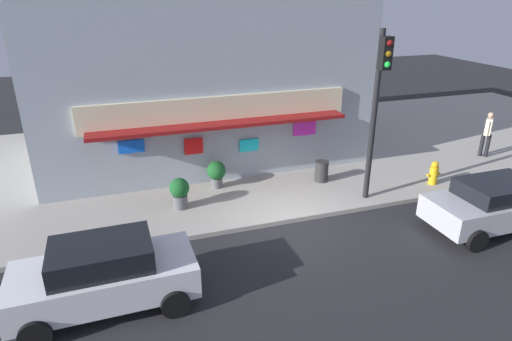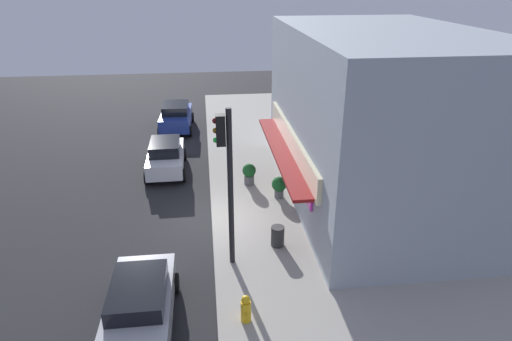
{
  "view_description": "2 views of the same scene",
  "coord_description": "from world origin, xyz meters",
  "px_view_note": "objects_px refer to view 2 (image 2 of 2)",
  "views": [
    {
      "loc": [
        -4.67,
        -10.67,
        6.55
      ],
      "look_at": [
        -0.61,
        1.42,
        1.27
      ],
      "focal_mm": 30.56,
      "sensor_mm": 36.0,
      "label": 1
    },
    {
      "loc": [
        15.55,
        -0.06,
        9.13
      ],
      "look_at": [
        -0.88,
        1.9,
        1.77
      ],
      "focal_mm": 31.08,
      "sensor_mm": 36.0,
      "label": 2
    }
  ],
  "objects_px": {
    "potted_plant_by_doorway": "(279,186)",
    "potted_plant_by_window": "(249,173)",
    "traffic_light": "(227,169)",
    "fire_hydrant": "(246,309)",
    "trash_can": "(278,236)",
    "parked_car_silver": "(140,305)",
    "parked_car_white": "(166,156)",
    "parked_car_blue": "(176,116)"
  },
  "relations": [
    {
      "from": "trash_can",
      "to": "parked_car_silver",
      "type": "relative_size",
      "value": 0.18
    },
    {
      "from": "traffic_light",
      "to": "parked_car_blue",
      "type": "xyz_separation_m",
      "value": [
        -14.93,
        -2.43,
        -2.74
      ]
    },
    {
      "from": "parked_car_blue",
      "to": "traffic_light",
      "type": "bearing_deg",
      "value": 9.23
    },
    {
      "from": "potted_plant_by_doorway",
      "to": "potted_plant_by_window",
      "type": "relative_size",
      "value": 0.96
    },
    {
      "from": "parked_car_silver",
      "to": "potted_plant_by_window",
      "type": "bearing_deg",
      "value": 155.45
    },
    {
      "from": "trash_can",
      "to": "potted_plant_by_window",
      "type": "bearing_deg",
      "value": -174.67
    },
    {
      "from": "parked_car_blue",
      "to": "potted_plant_by_window",
      "type": "bearing_deg",
      "value": 22.68
    },
    {
      "from": "fire_hydrant",
      "to": "parked_car_silver",
      "type": "xyz_separation_m",
      "value": [
        -0.24,
        -2.92,
        0.22
      ]
    },
    {
      "from": "traffic_light",
      "to": "parked_car_white",
      "type": "distance_m",
      "value": 9.13
    },
    {
      "from": "parked_car_blue",
      "to": "parked_car_white",
      "type": "distance_m",
      "value": 6.64
    },
    {
      "from": "potted_plant_by_window",
      "to": "parked_car_white",
      "type": "distance_m",
      "value": 4.56
    },
    {
      "from": "potted_plant_by_doorway",
      "to": "parked_car_white",
      "type": "distance_m",
      "value": 6.34
    },
    {
      "from": "fire_hydrant",
      "to": "parked_car_white",
      "type": "xyz_separation_m",
      "value": [
        -11.14,
        -2.93,
        0.26
      ]
    },
    {
      "from": "traffic_light",
      "to": "fire_hydrant",
      "type": "bearing_deg",
      "value": 5.76
    },
    {
      "from": "parked_car_silver",
      "to": "parked_car_blue",
      "type": "height_order",
      "value": "parked_car_blue"
    },
    {
      "from": "potted_plant_by_window",
      "to": "parked_car_silver",
      "type": "distance_m",
      "value": 9.47
    },
    {
      "from": "fire_hydrant",
      "to": "parked_car_white",
      "type": "distance_m",
      "value": 11.52
    },
    {
      "from": "parked_car_silver",
      "to": "parked_car_blue",
      "type": "distance_m",
      "value": 17.54
    },
    {
      "from": "trash_can",
      "to": "parked_car_silver",
      "type": "bearing_deg",
      "value": -52.27
    },
    {
      "from": "trash_can",
      "to": "parked_car_silver",
      "type": "xyz_separation_m",
      "value": [
        3.42,
        -4.42,
        0.26
      ]
    },
    {
      "from": "potted_plant_by_window",
      "to": "parked_car_silver",
      "type": "xyz_separation_m",
      "value": [
        8.61,
        -3.93,
        0.07
      ]
    },
    {
      "from": "traffic_light",
      "to": "parked_car_silver",
      "type": "distance_m",
      "value": 4.65
    },
    {
      "from": "potted_plant_by_window",
      "to": "parked_car_blue",
      "type": "relative_size",
      "value": 0.24
    },
    {
      "from": "potted_plant_by_window",
      "to": "trash_can",
      "type": "bearing_deg",
      "value": 5.33
    },
    {
      "from": "potted_plant_by_window",
      "to": "parked_car_silver",
      "type": "bearing_deg",
      "value": -24.55
    },
    {
      "from": "traffic_light",
      "to": "potted_plant_by_window",
      "type": "relative_size",
      "value": 5.38
    },
    {
      "from": "traffic_light",
      "to": "trash_can",
      "type": "distance_m",
      "value": 3.65
    },
    {
      "from": "potted_plant_by_window",
      "to": "parked_car_white",
      "type": "relative_size",
      "value": 0.25
    },
    {
      "from": "potted_plant_by_doorway",
      "to": "parked_car_silver",
      "type": "relative_size",
      "value": 0.23
    },
    {
      "from": "trash_can",
      "to": "traffic_light",
      "type": "bearing_deg",
      "value": -65.82
    },
    {
      "from": "potted_plant_by_window",
      "to": "parked_car_blue",
      "type": "bearing_deg",
      "value": -157.32
    },
    {
      "from": "traffic_light",
      "to": "parked_car_blue",
      "type": "bearing_deg",
      "value": -170.77
    },
    {
      "from": "fire_hydrant",
      "to": "trash_can",
      "type": "distance_m",
      "value": 3.96
    },
    {
      "from": "parked_car_silver",
      "to": "parked_car_white",
      "type": "bearing_deg",
      "value": -179.94
    },
    {
      "from": "potted_plant_by_doorway",
      "to": "traffic_light",
      "type": "bearing_deg",
      "value": -28.61
    },
    {
      "from": "fire_hydrant",
      "to": "trash_can",
      "type": "relative_size",
      "value": 1.13
    },
    {
      "from": "fire_hydrant",
      "to": "parked_car_silver",
      "type": "distance_m",
      "value": 2.93
    },
    {
      "from": "fire_hydrant",
      "to": "trash_can",
      "type": "height_order",
      "value": "fire_hydrant"
    },
    {
      "from": "traffic_light",
      "to": "potted_plant_by_doorway",
      "type": "bearing_deg",
      "value": 151.39
    },
    {
      "from": "parked_car_white",
      "to": "potted_plant_by_doorway",
      "type": "bearing_deg",
      "value": 53.63
    },
    {
      "from": "traffic_light",
      "to": "potted_plant_by_doorway",
      "type": "xyz_separation_m",
      "value": [
        -4.52,
        2.47,
        -2.89
      ]
    },
    {
      "from": "potted_plant_by_doorway",
      "to": "parked_car_blue",
      "type": "bearing_deg",
      "value": -154.81
    }
  ]
}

